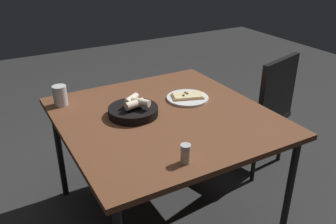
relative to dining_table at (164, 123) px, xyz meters
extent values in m
plane|color=#2C2C2C|center=(0.00, 0.00, -0.66)|extent=(8.00, 8.00, 0.00)
cube|color=brown|center=(0.00, 0.00, 0.04)|extent=(1.12, 1.15, 0.03)
cylinder|color=black|center=(-0.50, -0.52, -0.32)|extent=(0.04, 0.04, 0.69)
cylinder|color=black|center=(0.50, -0.52, -0.32)|extent=(0.04, 0.04, 0.69)
cylinder|color=black|center=(-0.50, 0.52, -0.32)|extent=(0.04, 0.04, 0.69)
cylinder|color=silver|center=(-0.23, -0.12, 0.06)|extent=(0.26, 0.26, 0.01)
cube|color=tan|center=(-0.23, -0.12, 0.07)|extent=(0.21, 0.16, 0.01)
cube|color=beige|center=(-0.23, -0.12, 0.08)|extent=(0.19, 0.15, 0.01)
sphere|color=brown|center=(-0.23, -0.13, 0.08)|extent=(0.02, 0.02, 0.02)
sphere|color=brown|center=(-0.20, -0.11, 0.08)|extent=(0.02, 0.02, 0.02)
sphere|color=brown|center=(-0.23, -0.15, 0.08)|extent=(0.02, 0.02, 0.02)
cylinder|color=black|center=(0.15, -0.08, 0.08)|extent=(0.28, 0.28, 0.05)
cylinder|color=beige|center=(0.16, -0.05, 0.13)|extent=(0.12, 0.06, 0.04)
cylinder|color=beige|center=(0.15, -0.10, 0.14)|extent=(0.11, 0.09, 0.04)
cylinder|color=beige|center=(0.12, -0.04, 0.14)|extent=(0.09, 0.11, 0.04)
cylinder|color=#A51E14|center=(0.21, -0.10, 0.07)|extent=(0.06, 0.06, 0.03)
cylinder|color=silver|center=(0.47, -0.41, 0.11)|extent=(0.08, 0.08, 0.12)
cylinder|color=#B2891B|center=(0.47, -0.41, 0.10)|extent=(0.07, 0.07, 0.09)
cylinder|color=#BFB299|center=(0.15, 0.46, 0.09)|extent=(0.04, 0.04, 0.07)
cylinder|color=maroon|center=(0.15, 0.46, 0.07)|extent=(0.04, 0.04, 0.04)
cylinder|color=#B7B7BC|center=(0.15, 0.46, 0.13)|extent=(0.05, 0.05, 0.01)
cube|color=#272727|center=(-0.86, -0.24, -0.25)|extent=(0.54, 0.54, 0.04)
cube|color=black|center=(-0.92, -0.04, 0.00)|extent=(0.41, 0.15, 0.45)
cylinder|color=black|center=(-1.00, -0.47, -0.47)|extent=(0.03, 0.03, 0.39)
cylinder|color=black|center=(-0.63, -0.37, -0.47)|extent=(0.03, 0.03, 0.39)
cylinder|color=black|center=(-1.10, -0.10, -0.47)|extent=(0.03, 0.03, 0.39)
cylinder|color=black|center=(-0.73, 0.00, -0.47)|extent=(0.03, 0.03, 0.39)
camera|label=1|loc=(0.86, 1.56, 0.93)|focal=38.17mm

